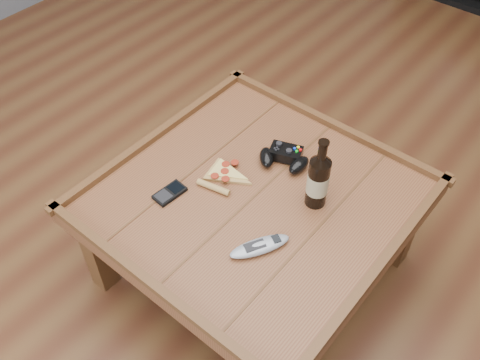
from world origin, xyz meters
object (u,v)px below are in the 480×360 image
Objects in this scene: game_controller at (284,158)px; smartphone at (170,193)px; pizza_slice at (223,175)px; remote_control at (260,246)px; beer_bottle at (318,179)px; coffee_table at (255,207)px.

game_controller is 1.63× the size of smartphone.
pizza_slice is at bearing -143.22° from game_controller.
pizza_slice is 1.19× the size of remote_control.
pizza_slice is 2.09× the size of smartphone.
beer_bottle is 1.13× the size of pizza_slice.
remote_control is at bearing -41.51° from pizza_slice.
beer_bottle reaches higher than smartphone.
beer_bottle is (0.18, 0.11, 0.17)m from coffee_table.
game_controller is (-0.20, 0.09, -0.09)m from beer_bottle.
coffee_table is 8.61× the size of smartphone.
game_controller is at bearing 144.16° from remote_control.
remote_control is at bearing -85.02° from game_controller.
beer_bottle is 2.36× the size of smartphone.
coffee_table is at bearing 43.32° from smartphone.
smartphone is 0.39m from remote_control.
coffee_table is at bearing 161.01° from remote_control.
coffee_table is 0.24m from remote_control.
smartphone is (-0.09, -0.19, -0.00)m from pizza_slice.
game_controller is at bearing 65.66° from smartphone.
beer_bottle is at bearing 6.77° from pizza_slice.
pizza_slice is at bearing 179.36° from remote_control.
coffee_table is at bearing -12.14° from pizza_slice.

